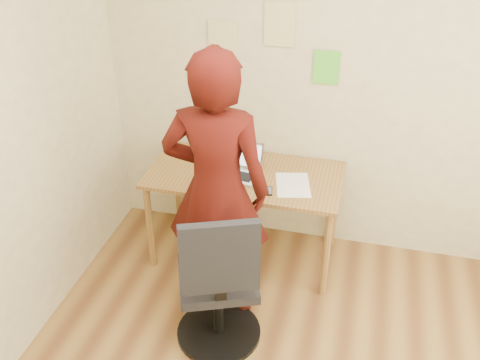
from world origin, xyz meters
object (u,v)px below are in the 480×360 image
(desk, at_px, (245,183))
(laptop, at_px, (240,167))
(phone, at_px, (268,191))
(person, at_px, (216,191))
(office_chair, at_px, (219,290))

(desk, relative_size, laptop, 4.12)
(phone, height_order, person, person)
(desk, relative_size, person, 0.76)
(phone, height_order, office_chair, office_chair)
(office_chair, bearing_deg, phone, 56.02)
(person, bearing_deg, office_chair, 103.64)
(desk, distance_m, laptop, 0.14)
(desk, xyz_separation_m, phone, (0.21, -0.20, 0.09))
(phone, xyz_separation_m, person, (-0.26, -0.36, 0.18))
(desk, distance_m, phone, 0.30)
(desk, xyz_separation_m, office_chair, (0.06, -0.91, -0.20))
(phone, distance_m, person, 0.48)
(office_chair, xyz_separation_m, person, (-0.11, 0.36, 0.47))
(desk, distance_m, person, 0.62)
(desk, height_order, phone, phone)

